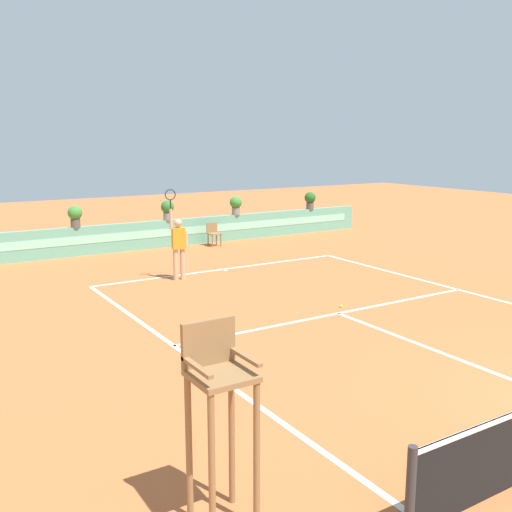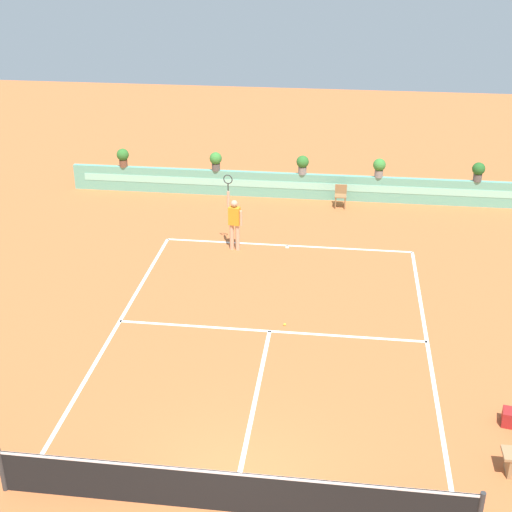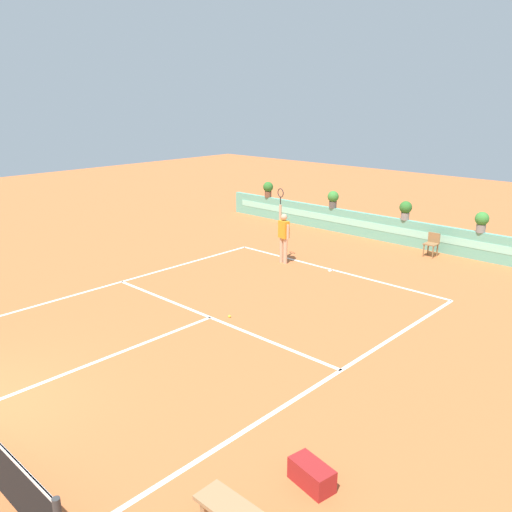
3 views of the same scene
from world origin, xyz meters
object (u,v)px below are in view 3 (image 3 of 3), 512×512
Objects in this scene: potted_plant_left at (333,198)px; potted_plant_far_left at (268,188)px; ball_kid_chair at (432,243)px; potted_plant_centre at (406,209)px; gear_bag at (312,475)px; potted_plant_right at (482,221)px; tennis_ball_near_baseline at (230,316)px; tennis_player at (284,234)px.

potted_plant_left is 3.72m from potted_plant_far_left.
ball_kid_chair is 1.92m from potted_plant_centre.
potted_plant_far_left reaches higher than gear_bag.
potted_plant_right is (2.90, 0.00, 0.00)m from potted_plant_centre.
tennis_ball_near_baseline is 10.38m from potted_plant_left.
gear_bag is 0.27× the size of tennis_player.
tennis_player is at bearing -133.52° from potted_plant_right.
gear_bag is at bearing -46.06° from potted_plant_far_left.
potted_plant_centre is 7.09m from potted_plant_far_left.
potted_plant_centre is at bearing 154.18° from ball_kid_chair.
gear_bag is at bearing -71.79° from ball_kid_chair.
potted_plant_centre is (-1.51, 0.73, 0.93)m from ball_kid_chair.
ball_kid_chair is 1.17× the size of potted_plant_far_left.
tennis_player reaches higher than ball_kid_chair.
potted_plant_right is (10.00, 0.00, 0.00)m from potted_plant_far_left.
potted_plant_left is (-8.98, 13.18, 1.23)m from gear_bag.
potted_plant_far_left is at bearing 175.14° from ball_kid_chair.
tennis_player is 5.17m from tennis_ball_near_baseline.
tennis_player is at bearing -73.29° from potted_plant_left.
gear_bag is 0.97× the size of potted_plant_right.
tennis_player is 3.57× the size of potted_plant_far_left.
potted_plant_far_left is (-7.09, 0.00, 0.00)m from potted_plant_centre.
potted_plant_right reaches higher than ball_kid_chair.
potted_plant_right is (1.39, 0.73, 0.93)m from ball_kid_chair.
gear_bag is at bearing -66.96° from potted_plant_centre.
tennis_player is at bearing -110.40° from potted_plant_centre.
ball_kid_chair reaches higher than tennis_ball_near_baseline.
tennis_player reaches higher than potted_plant_right.
potted_plant_right is at bearing 74.43° from tennis_ball_near_baseline.
potted_plant_right reaches higher than gear_bag.
tennis_ball_near_baseline is 12.18m from potted_plant_far_left.
potted_plant_left is (-3.59, 9.65, 1.38)m from tennis_ball_near_baseline.
tennis_player is 7.26m from potted_plant_far_left.
potted_plant_left and potted_plant_centre have the same top height.
potted_plant_far_left is at bearing 133.94° from gear_bag.
gear_bag is 18.34m from potted_plant_far_left.
ball_kid_chair is at bearing 51.78° from tennis_player.
potted_plant_far_left is (-3.72, 0.00, 0.00)m from potted_plant_left.
potted_plant_left is at bearing 180.00° from potted_plant_right.
ball_kid_chair is at bearing -8.51° from potted_plant_left.
potted_plant_far_left reaches higher than ball_kid_chair.
potted_plant_far_left is (-5.23, 5.02, 0.36)m from tennis_player.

